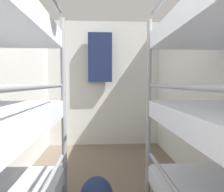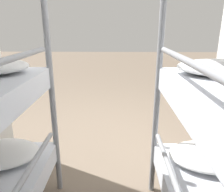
% 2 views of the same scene
% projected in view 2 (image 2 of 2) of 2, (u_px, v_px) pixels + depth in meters
% --- Properties ---
extents(ground_plane, '(20.00, 20.00, 0.00)m').
position_uv_depth(ground_plane, '(108.00, 152.00, 2.42)').
color(ground_plane, '#6B5B4C').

